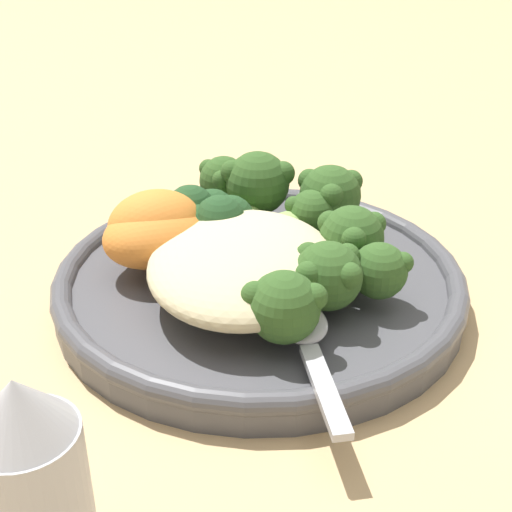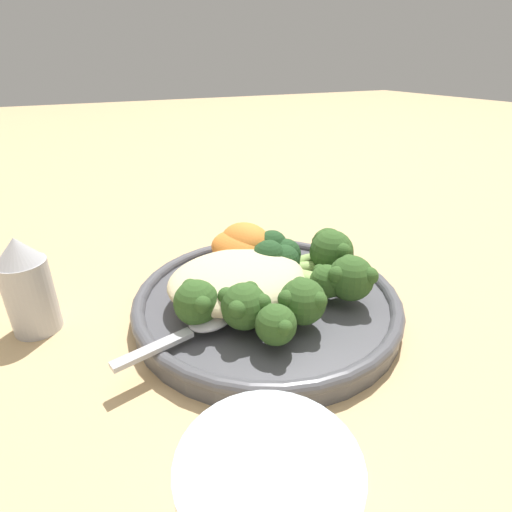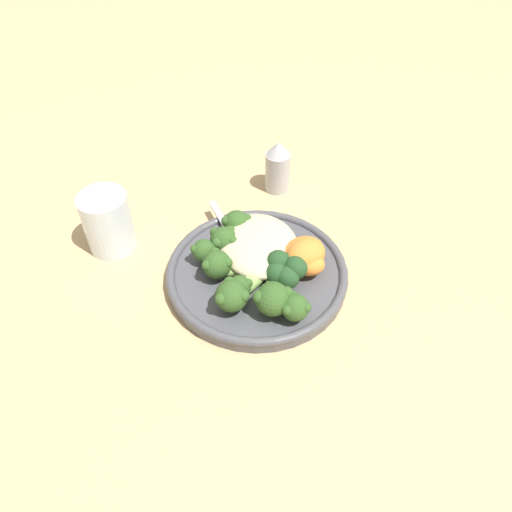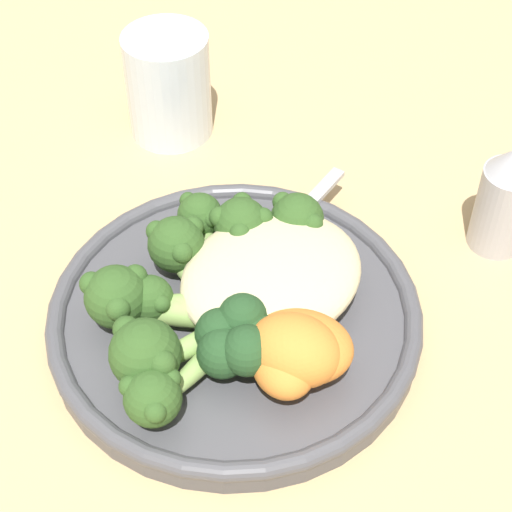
# 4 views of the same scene
# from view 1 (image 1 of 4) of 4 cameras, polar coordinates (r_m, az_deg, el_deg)

# --- Properties ---
(ground_plane) EXTENTS (4.00, 4.00, 0.00)m
(ground_plane) POSITION_cam_1_polar(r_m,az_deg,el_deg) (0.43, -1.35, -2.76)
(ground_plane) COLOR tan
(plate) EXTENTS (0.24, 0.24, 0.02)m
(plate) POSITION_cam_1_polar(r_m,az_deg,el_deg) (0.41, 0.28, -2.08)
(plate) COLOR #4C4C51
(plate) RESTS_ON ground_plane
(quinoa_mound) EXTENTS (0.12, 0.10, 0.03)m
(quinoa_mound) POSITION_cam_1_polar(r_m,az_deg,el_deg) (0.38, -0.97, -0.67)
(quinoa_mound) COLOR beige
(quinoa_mound) RESTS_ON plate
(broccoli_stalk_0) EXTENTS (0.10, 0.07, 0.04)m
(broccoli_stalk_0) POSITION_cam_1_polar(r_m,az_deg,el_deg) (0.36, 1.16, -3.07)
(broccoli_stalk_0) COLOR #8EB25B
(broccoli_stalk_0) RESTS_ON plate
(broccoli_stalk_1) EXTENTS (0.08, 0.09, 0.04)m
(broccoli_stalk_1) POSITION_cam_1_polar(r_m,az_deg,el_deg) (0.37, 4.27, -1.23)
(broccoli_stalk_1) COLOR #8EB25B
(broccoli_stalk_1) RESTS_ON plate
(broccoli_stalk_2) EXTENTS (0.06, 0.11, 0.03)m
(broccoli_stalk_2) POSITION_cam_1_polar(r_m,az_deg,el_deg) (0.39, 7.05, -0.93)
(broccoli_stalk_2) COLOR #8EB25B
(broccoli_stalk_2) RESTS_ON plate
(broccoli_stalk_3) EXTENTS (0.04, 0.10, 0.04)m
(broccoli_stalk_3) POSITION_cam_1_polar(r_m,az_deg,el_deg) (0.40, 6.43, 1.29)
(broccoli_stalk_3) COLOR #8EB25B
(broccoli_stalk_3) RESTS_ON plate
(broccoli_stalk_4) EXTENTS (0.07, 0.08, 0.03)m
(broccoli_stalk_4) POSITION_cam_1_polar(r_m,az_deg,el_deg) (0.43, 2.51, 2.57)
(broccoli_stalk_4) COLOR #8EB25B
(broccoli_stalk_4) RESTS_ON plate
(broccoli_stalk_5) EXTENTS (0.09, 0.10, 0.04)m
(broccoli_stalk_5) POSITION_cam_1_polar(r_m,az_deg,el_deg) (0.44, 4.51, 4.04)
(broccoli_stalk_5) COLOR #8EB25B
(broccoli_stalk_5) RESTS_ON plate
(broccoli_stalk_6) EXTENTS (0.11, 0.05, 0.04)m
(broccoli_stalk_6) POSITION_cam_1_polar(r_m,az_deg,el_deg) (0.46, -0.09, 5.28)
(broccoli_stalk_6) COLOR #8EB25B
(broccoli_stalk_6) RESTS_ON plate
(broccoli_stalk_7) EXTENTS (0.12, 0.04, 0.03)m
(broccoli_stalk_7) POSITION_cam_1_polar(r_m,az_deg,el_deg) (0.47, -2.52, 5.00)
(broccoli_stalk_7) COLOR #8EB25B
(broccoli_stalk_7) RESTS_ON plate
(sweet_potato_chunk_0) EXTENTS (0.05, 0.06, 0.03)m
(sweet_potato_chunk_0) POSITION_cam_1_polar(r_m,az_deg,el_deg) (0.42, -7.82, 2.34)
(sweet_potato_chunk_0) COLOR orange
(sweet_potato_chunk_0) RESTS_ON plate
(sweet_potato_chunk_1) EXTENTS (0.06, 0.07, 0.04)m
(sweet_potato_chunk_1) POSITION_cam_1_polar(r_m,az_deg,el_deg) (0.41, -8.08, 2.38)
(sweet_potato_chunk_1) COLOR orange
(sweet_potato_chunk_1) RESTS_ON plate
(sweet_potato_chunk_2) EXTENTS (0.08, 0.08, 0.03)m
(sweet_potato_chunk_2) POSITION_cam_1_polar(r_m,az_deg,el_deg) (0.41, -8.02, 1.64)
(sweet_potato_chunk_2) COLOR orange
(sweet_potato_chunk_2) RESTS_ON plate
(kale_tuft) EXTENTS (0.05, 0.05, 0.04)m
(kale_tuft) POSITION_cam_1_polar(r_m,az_deg,el_deg) (0.43, -3.74, 3.01)
(kale_tuft) COLOR #234723
(kale_tuft) RESTS_ON plate
(spoon) EXTENTS (0.10, 0.04, 0.01)m
(spoon) POSITION_cam_1_polar(r_m,az_deg,el_deg) (0.35, 3.95, -6.27)
(spoon) COLOR #B7B7BC
(spoon) RESTS_ON plate
(salt_shaker) EXTENTS (0.04, 0.04, 0.09)m
(salt_shaker) POSITION_cam_1_polar(r_m,az_deg,el_deg) (0.26, -17.44, -16.80)
(salt_shaker) COLOR #B2B2B7
(salt_shaker) RESTS_ON ground_plane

